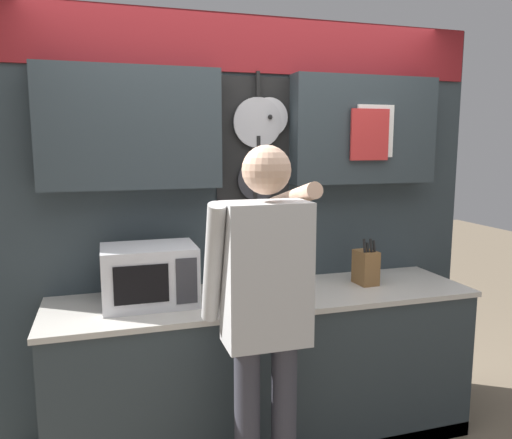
{
  "coord_description": "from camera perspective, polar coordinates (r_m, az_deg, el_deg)",
  "views": [
    {
      "loc": [
        -0.86,
        -2.62,
        1.76
      ],
      "look_at": [
        0.0,
        0.21,
        1.31
      ],
      "focal_mm": 35.0,
      "sensor_mm": 36.0,
      "label": 1
    }
  ],
  "objects": [
    {
      "name": "base_cabinet_counter",
      "position": [
        3.05,
        1.14,
        -16.78
      ],
      "size": [
        2.43,
        0.65,
        0.91
      ],
      "color": "#2D383D",
      "rests_on": "ground_plane"
    },
    {
      "name": "person",
      "position": [
        2.28,
        1.06,
        -9.38
      ],
      "size": [
        0.54,
        0.68,
        1.76
      ],
      "color": "#383842",
      "rests_on": "ground_plane"
    },
    {
      "name": "utensil_crock",
      "position": [
        2.83,
        -3.04,
        -7.18
      ],
      "size": [
        0.11,
        0.11,
        0.35
      ],
      "color": "white",
      "rests_on": "base_cabinet_counter"
    },
    {
      "name": "microwave",
      "position": [
        2.74,
        -12.09,
        -6.22
      ],
      "size": [
        0.49,
        0.35,
        0.32
      ],
      "color": "silver",
      "rests_on": "base_cabinet_counter"
    },
    {
      "name": "back_wall_unit",
      "position": [
        3.04,
        -0.47,
        4.25
      ],
      "size": [
        3.0,
        0.23,
        2.51
      ],
      "color": "#2D383D",
      "rests_on": "ground_plane"
    },
    {
      "name": "knife_block",
      "position": [
        3.14,
        12.44,
        -5.32
      ],
      "size": [
        0.12,
        0.16,
        0.29
      ],
      "color": "brown",
      "rests_on": "base_cabinet_counter"
    }
  ]
}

